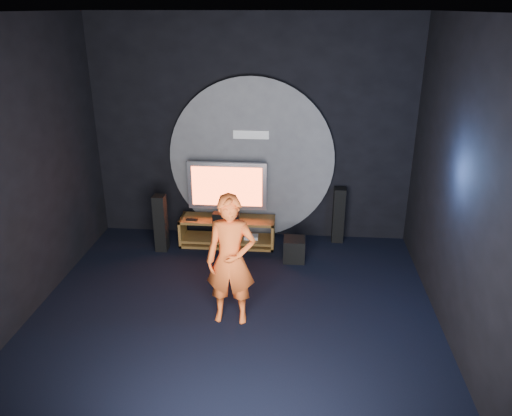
{
  "coord_description": "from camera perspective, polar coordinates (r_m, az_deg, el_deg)",
  "views": [
    {
      "loc": [
        0.73,
        -5.1,
        3.55
      ],
      "look_at": [
        0.19,
        1.05,
        1.05
      ],
      "focal_mm": 35.0,
      "sensor_mm": 36.0,
      "label": 1
    }
  ],
  "objects": [
    {
      "name": "player",
      "position": [
        5.85,
        -2.9,
        -5.99
      ],
      "size": [
        0.59,
        0.39,
        1.61
      ],
      "primitive_type": "imported",
      "rotation": [
        0.0,
        0.0,
        0.0
      ],
      "color": "#ED5A20",
      "rests_on": "ground"
    },
    {
      "name": "floor",
      "position": [
        6.26,
        -2.65,
        -12.55
      ],
      "size": [
        5.0,
        5.0,
        0.0
      ],
      "primitive_type": "plane",
      "color": "black",
      "rests_on": "ground"
    },
    {
      "name": "tower_speaker_right",
      "position": [
        8.09,
        9.41,
        -0.78
      ],
      "size": [
        0.18,
        0.2,
        0.9
      ],
      "primitive_type": "cube",
      "color": "black",
      "rests_on": "ground"
    },
    {
      "name": "back_wall",
      "position": [
        7.84,
        -0.49,
        8.78
      ],
      "size": [
        5.0,
        0.04,
        3.5
      ],
      "primitive_type": "cube",
      "color": "black",
      "rests_on": "ground"
    },
    {
      "name": "right_wall",
      "position": [
        5.69,
        22.84,
        1.82
      ],
      "size": [
        0.04,
        5.0,
        3.5
      ],
      "primitive_type": "cube",
      "color": "black",
      "rests_on": "ground"
    },
    {
      "name": "left_wall",
      "position": [
        6.3,
        -26.17,
        3.13
      ],
      "size": [
        0.04,
        5.0,
        3.5
      ],
      "primitive_type": "cube",
      "color": "black",
      "rests_on": "ground"
    },
    {
      "name": "subwoofer",
      "position": [
        7.5,
        4.38,
        -4.74
      ],
      "size": [
        0.32,
        0.32,
        0.35
      ],
      "primitive_type": "cube",
      "color": "black",
      "rests_on": "ground"
    },
    {
      "name": "wall_disc_panel",
      "position": [
        7.9,
        -0.52,
        5.52
      ],
      "size": [
        2.6,
        0.11,
        2.6
      ],
      "color": "#515156",
      "rests_on": "ground"
    },
    {
      "name": "media_console",
      "position": [
        7.97,
        -3.22,
        -2.89
      ],
      "size": [
        1.49,
        0.45,
        0.45
      ],
      "color": "olive",
      "rests_on": "ground"
    },
    {
      "name": "tv",
      "position": [
        7.75,
        -3.32,
        2.33
      ],
      "size": [
        1.22,
        0.22,
        0.9
      ],
      "color": "#BAB9C1",
      "rests_on": "media_console"
    },
    {
      "name": "remote",
      "position": [
        7.85,
        -7.33,
        -1.33
      ],
      "size": [
        0.18,
        0.05,
        0.02
      ],
      "primitive_type": "cube",
      "color": "black",
      "rests_on": "media_console"
    },
    {
      "name": "center_speaker",
      "position": [
        7.71,
        -3.47,
        -1.11
      ],
      "size": [
        0.4,
        0.15,
        0.15
      ],
      "primitive_type": "cube",
      "color": "black",
      "rests_on": "media_console"
    },
    {
      "name": "front_wall",
      "position": [
        3.24,
        -9.04,
        -11.97
      ],
      "size": [
        5.0,
        0.04,
        3.5
      ],
      "primitive_type": "cube",
      "color": "black",
      "rests_on": "ground"
    },
    {
      "name": "tower_speaker_left",
      "position": [
        7.82,
        -10.83,
        -1.71
      ],
      "size": [
        0.18,
        0.2,
        0.9
      ],
      "primitive_type": "cube",
      "color": "black",
      "rests_on": "ground"
    },
    {
      "name": "ceiling",
      "position": [
        5.15,
        -3.38,
        21.51
      ],
      "size": [
        5.0,
        5.0,
        0.01
      ],
      "primitive_type": "cube",
      "color": "black",
      "rests_on": "back_wall"
    }
  ]
}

